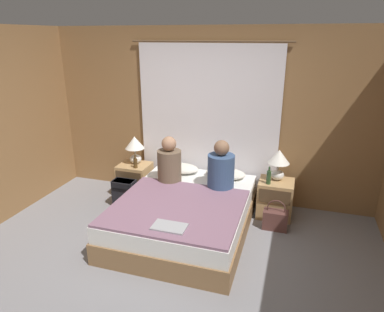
{
  "coord_description": "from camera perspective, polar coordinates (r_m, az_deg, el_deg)",
  "views": [
    {
      "loc": [
        1.23,
        -2.79,
        2.37
      ],
      "look_at": [
        0.0,
        1.14,
        0.91
      ],
      "focal_mm": 32.0,
      "sensor_mm": 36.0,
      "label": 1
    }
  ],
  "objects": [
    {
      "name": "ground_plane",
      "position": [
        3.86,
        -5.32,
        -18.41
      ],
      "size": [
        16.0,
        16.0,
        0.0
      ],
      "primitive_type": "plane",
      "color": "gray"
    },
    {
      "name": "laptop_on_bed",
      "position": [
        3.62,
        -3.79,
        -11.67
      ],
      "size": [
        0.35,
        0.21,
        0.02
      ],
      "color": "#9EA0A5",
      "rests_on": "blanket_on_bed"
    },
    {
      "name": "wall_back",
      "position": [
        5.03,
        2.79,
        6.62
      ],
      "size": [
        4.9,
        0.06,
        2.5
      ],
      "color": "olive",
      "rests_on": "ground_plane"
    },
    {
      "name": "pillow_right",
      "position": [
        4.87,
        5.57,
        -2.91
      ],
      "size": [
        0.57,
        0.34,
        0.12
      ],
      "color": "silver",
      "rests_on": "bed"
    },
    {
      "name": "lamp_left",
      "position": [
        5.22,
        -9.51,
        1.64
      ],
      "size": [
        0.29,
        0.29,
        0.43
      ],
      "color": "silver",
      "rests_on": "nightstand_left"
    },
    {
      "name": "blanket_on_bed",
      "position": [
        4.03,
        -2.53,
        -8.52
      ],
      "size": [
        1.5,
        1.35,
        0.03
      ],
      "color": "slate",
      "rests_on": "bed"
    },
    {
      "name": "handbag_on_floor",
      "position": [
        4.59,
        13.7,
        -10.2
      ],
      "size": [
        0.31,
        0.17,
        0.41
      ],
      "color": "brown",
      "rests_on": "ground_plane"
    },
    {
      "name": "beer_bottle_on_right_stand",
      "position": [
        4.61,
        12.67,
        -3.44
      ],
      "size": [
        0.06,
        0.06,
        0.24
      ],
      "color": "#2D4C28",
      "rests_on": "nightstand_right"
    },
    {
      "name": "lamp_right",
      "position": [
        4.7,
        14.25,
        -0.75
      ],
      "size": [
        0.29,
        0.29,
        0.43
      ],
      "color": "silver",
      "rests_on": "nightstand_right"
    },
    {
      "name": "curtain_panel",
      "position": [
        4.99,
        2.59,
        5.33
      ],
      "size": [
        2.26,
        0.02,
        2.3
      ],
      "color": "white",
      "rests_on": "ground_plane"
    },
    {
      "name": "backpack_on_floor",
      "position": [
        5.06,
        -11.19,
        -5.88
      ],
      "size": [
        0.32,
        0.21,
        0.41
      ],
      "color": "black",
      "rests_on": "ground_plane"
    },
    {
      "name": "person_left_in_bed",
      "position": [
        4.65,
        -3.79,
        -1.19
      ],
      "size": [
        0.33,
        0.33,
        0.64
      ],
      "color": "brown",
      "rests_on": "bed"
    },
    {
      "name": "pillow_left",
      "position": [
        5.04,
        -2.07,
        -2.03
      ],
      "size": [
        0.57,
        0.34,
        0.12
      ],
      "color": "silver",
      "rests_on": "bed"
    },
    {
      "name": "beer_bottle_on_left_stand",
      "position": [
        5.11,
        -9.41,
        -1.13
      ],
      "size": [
        0.06,
        0.06,
        0.2
      ],
      "color": "#513819",
      "rests_on": "nightstand_left"
    },
    {
      "name": "bed",
      "position": [
        4.39,
        -1.18,
        -9.68
      ],
      "size": [
        1.56,
        1.99,
        0.46
      ],
      "color": "olive",
      "rests_on": "ground_plane"
    },
    {
      "name": "nightstand_right",
      "position": [
        4.85,
        13.68,
        -6.89
      ],
      "size": [
        0.46,
        0.42,
        0.51
      ],
      "color": "tan",
      "rests_on": "ground_plane"
    },
    {
      "name": "nightstand_left",
      "position": [
        5.36,
        -9.48,
        -3.96
      ],
      "size": [
        0.46,
        0.42,
        0.51
      ],
      "color": "tan",
      "rests_on": "ground_plane"
    },
    {
      "name": "person_right_in_bed",
      "position": [
        4.46,
        4.85,
        -2.16
      ],
      "size": [
        0.35,
        0.35,
        0.66
      ],
      "color": "#38517A",
      "rests_on": "bed"
    }
  ]
}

